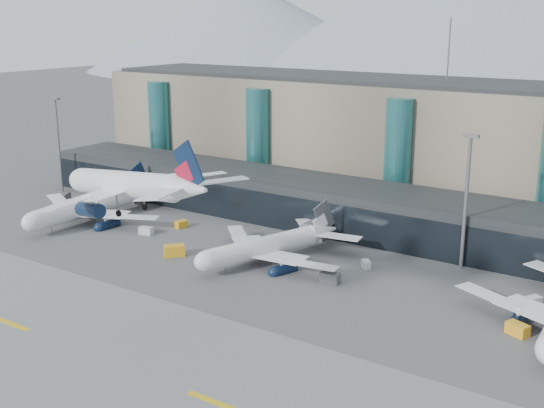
# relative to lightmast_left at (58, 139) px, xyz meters

# --- Properties ---
(ground) EXTENTS (900.00, 900.00, 0.00)m
(ground) POSITION_rel_lightmast_left_xyz_m (80.00, -45.00, -14.42)
(ground) COLOR #515154
(ground) RESTS_ON ground
(runway_strip) EXTENTS (400.00, 40.00, 0.04)m
(runway_strip) POSITION_rel_lightmast_left_xyz_m (80.00, -60.00, -14.40)
(runway_strip) COLOR slate
(runway_strip) RESTS_ON ground
(runway_markings) EXTENTS (128.00, 1.00, 0.02)m
(runway_markings) POSITION_rel_lightmast_left_xyz_m (80.00, -60.00, -14.37)
(runway_markings) COLOR gold
(runway_markings) RESTS_ON ground
(concourse) EXTENTS (170.00, 27.00, 10.00)m
(concourse) POSITION_rel_lightmast_left_xyz_m (79.98, 12.73, -9.45)
(concourse) COLOR black
(concourse) RESTS_ON ground
(terminal_main) EXTENTS (130.00, 30.00, 31.00)m
(terminal_main) POSITION_rel_lightmast_left_xyz_m (55.00, 45.00, 1.03)
(terminal_main) COLOR gray
(terminal_main) RESTS_ON ground
(teal_towers) EXTENTS (116.40, 19.40, 46.00)m
(teal_towers) POSITION_rel_lightmast_left_xyz_m (65.01, 29.01, -0.41)
(teal_towers) COLOR #276D6F
(teal_towers) RESTS_ON ground
(lightmast_left) EXTENTS (3.00, 1.20, 25.60)m
(lightmast_left) POSITION_rel_lightmast_left_xyz_m (0.00, 0.00, 0.00)
(lightmast_left) COLOR slate
(lightmast_left) RESTS_ON ground
(lightmast_mid) EXTENTS (3.00, 1.20, 25.60)m
(lightmast_mid) POSITION_rel_lightmast_left_xyz_m (110.00, 3.00, 0.00)
(lightmast_mid) COLOR slate
(lightmast_mid) RESTS_ON ground
(hero_jet) EXTENTS (32.60, 32.22, 10.53)m
(hero_jet) POSITION_rel_lightmast_left_xyz_m (81.64, -52.69, 10.11)
(hero_jet) COLOR white
(hero_jet) RESTS_ON ground
(jet_parked_left) EXTENTS (39.46, 38.28, 12.71)m
(jet_parked_left) POSITION_rel_lightmast_left_xyz_m (27.79, -12.40, -9.61)
(jet_parked_left) COLOR white
(jet_parked_left) RESTS_ON ground
(jet_parked_mid) EXTENTS (33.50, 35.53, 11.42)m
(jet_parked_mid) POSITION_rel_lightmast_left_xyz_m (78.26, -12.64, -10.10)
(jet_parked_mid) COLOR white
(jet_parked_mid) RESTS_ON ground
(veh_a) EXTENTS (3.21, 2.19, 1.66)m
(veh_a) POSITION_rel_lightmast_left_xyz_m (45.69, -15.14, -13.59)
(veh_a) COLOR silver
(veh_a) RESTS_ON ground
(veh_b) EXTENTS (2.15, 2.98, 1.57)m
(veh_b) POSITION_rel_lightmast_left_xyz_m (48.86, -7.20, -13.64)
(veh_b) COLOR orange
(veh_b) RESTS_ON ground
(veh_c) EXTENTS (3.61, 2.12, 1.93)m
(veh_c) POSITION_rel_lightmast_left_xyz_m (93.03, -17.65, -13.46)
(veh_c) COLOR #49484D
(veh_c) RESTS_ON ground
(veh_d) EXTENTS (3.02, 3.51, 1.77)m
(veh_d) POSITION_rel_lightmast_left_xyz_m (125.76, -8.46, -13.53)
(veh_d) COLOR silver
(veh_d) RESTS_ON ground
(veh_e) EXTENTS (3.75, 2.99, 1.86)m
(veh_e) POSITION_rel_lightmast_left_xyz_m (126.47, -20.26, -13.49)
(veh_e) COLOR orange
(veh_e) RESTS_ON ground
(veh_f) EXTENTS (3.53, 4.37, 2.16)m
(veh_f) POSITION_rel_lightmast_left_xyz_m (8.93, -6.80, -13.34)
(veh_f) COLOR #49484D
(veh_f) RESTS_ON ground
(veh_g) EXTENTS (2.61, 2.71, 1.39)m
(veh_g) POSITION_rel_lightmast_left_xyz_m (94.97, -7.07, -13.72)
(veh_g) COLOR silver
(veh_g) RESTS_ON ground
(veh_h) EXTENTS (4.34, 4.46, 2.26)m
(veh_h) POSITION_rel_lightmast_left_xyz_m (60.28, -22.37, -13.29)
(veh_h) COLOR orange
(veh_h) RESTS_ON ground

